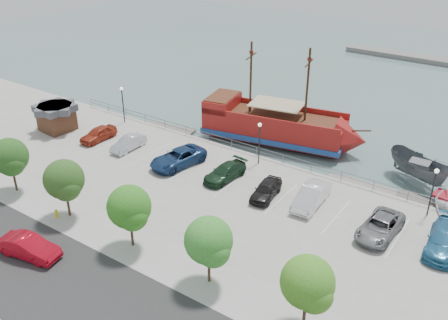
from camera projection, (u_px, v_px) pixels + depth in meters
The scene contains 28 objects.
ground at pixel (221, 201), 44.38m from camera, with size 160.00×160.00×0.00m, color slate.
street at pixel (80, 297), 32.20m from camera, with size 100.00×8.00×0.04m, color #292929.
sidewalk at pixel (143, 250), 36.59m from camera, with size 100.00×4.00×0.05m, color #9E9C97.
seawall_railing at pixel (265, 154), 49.38m from camera, with size 50.00×0.06×1.00m.
pirate_ship at pixel (285, 128), 54.02m from camera, with size 18.29×8.00×11.36m.
patrol_boat at pixel (418, 170), 46.75m from camera, with size 2.53×6.74×2.61m, color #4F5459.
dock_west at pixel (168, 129), 57.95m from camera, with size 6.35×1.81×0.36m, color slate.
dock_mid at pixel (360, 187), 46.30m from camera, with size 6.45×1.84×0.37m, color gray.
dock_east at pixel (432, 208), 43.09m from camera, with size 6.42×1.83×0.37m, color #675E58.
shed at pixel (56, 117), 55.10m from camera, with size 3.93×3.93×2.96m.
street_sedan at pixel (29, 247), 35.63m from camera, with size 1.66×4.76×1.57m, color #B30A1A.
fire_hydrant at pixel (56, 213), 40.12m from camera, with size 0.27×0.27×0.77m.
lamp_post_left at pixel (122, 98), 56.32m from camera, with size 0.36×0.36×4.28m.
lamp_post_mid at pixel (259, 136), 47.31m from camera, with size 0.36×0.36×4.28m.
lamp_post_right at pixel (434, 184), 39.30m from camera, with size 0.36×0.36×4.28m.
tree_b at pixel (10, 158), 42.45m from camera, with size 3.30×3.20×5.00m.
tree_c at pixel (65, 181), 38.95m from camera, with size 3.30×3.20×5.00m.
tree_d at pixel (130, 209), 35.44m from camera, with size 3.30×3.20×5.00m.
tree_e at pixel (210, 243), 31.94m from camera, with size 3.30×3.20×5.00m.
tree_f at pixel (309, 285), 28.43m from camera, with size 3.30×3.20×5.00m.
parked_car_a at pixel (98, 134), 53.08m from camera, with size 1.72×4.27×1.45m, color #9F301B.
parked_car_b at pixel (128, 143), 51.12m from camera, with size 1.45×4.14×1.37m, color silver.
parked_car_c at pixel (178, 158), 47.94m from camera, with size 2.67×5.79×1.61m, color navy.
parked_car_d at pixel (225, 172), 45.62m from camera, with size 1.93×4.75×1.38m, color #19361F.
parked_car_e at pixel (266, 190), 42.84m from camera, with size 1.70×4.23×1.44m, color black.
parked_car_f at pixel (311, 196), 41.68m from camera, with size 1.76×5.04×1.66m, color white.
parked_car_g at pixel (380, 227), 37.93m from camera, with size 2.44×5.29×1.47m, color gray.
parked_car_h at pixel (445, 240), 36.34m from camera, with size 2.33×5.72×1.66m, color teal.
Camera 1 is at (21.50, -30.91, 22.77)m, focal length 40.00 mm.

